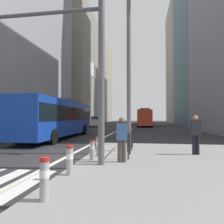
# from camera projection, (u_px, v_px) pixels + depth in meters

# --- Properties ---
(ground_plane) EXTENTS (160.00, 160.00, 0.00)m
(ground_plane) POSITION_uv_depth(u_px,v_px,m) (119.00, 130.00, 28.83)
(ground_plane) COLOR #28282B
(median_island) EXTENTS (9.00, 10.00, 0.15)m
(median_island) POSITION_uv_depth(u_px,v_px,m) (203.00, 164.00, 7.25)
(median_island) COLOR gray
(median_island) RESTS_ON ground
(lane_centre_line) EXTENTS (0.20, 80.00, 0.01)m
(lane_centre_line) POSITION_uv_depth(u_px,v_px,m) (125.00, 127.00, 38.71)
(lane_centre_line) COLOR beige
(lane_centre_line) RESTS_ON ground
(office_tower_left_mid) EXTENTS (12.00, 17.52, 30.45)m
(office_tower_left_mid) POSITION_uv_depth(u_px,v_px,m) (70.00, 67.00, 54.60)
(office_tower_left_mid) COLOR gray
(office_tower_left_mid) RESTS_ON ground
(office_tower_left_far) EXTENTS (11.59, 24.66, 30.91)m
(office_tower_left_far) POSITION_uv_depth(u_px,v_px,m) (93.00, 83.00, 79.50)
(office_tower_left_far) COLOR gray
(office_tower_left_far) RESTS_ON ground
(office_tower_right_mid) EXTENTS (11.81, 16.77, 48.19)m
(office_tower_right_mid) POSITION_uv_depth(u_px,v_px,m) (208.00, 12.00, 42.79)
(office_tower_right_mid) COLOR slate
(office_tower_right_mid) RESTS_ON ground
(office_tower_right_far) EXTENTS (10.00, 20.87, 38.73)m
(office_tower_right_far) POSITION_uv_depth(u_px,v_px,m) (185.00, 63.00, 65.93)
(office_tower_right_far) COLOR gray
(office_tower_right_far) RESTS_ON ground
(city_bus_blue_oncoming) EXTENTS (2.90, 11.86, 3.40)m
(city_bus_blue_oncoming) POSITION_uv_depth(u_px,v_px,m) (58.00, 116.00, 17.12)
(city_bus_blue_oncoming) COLOR #14389E
(city_bus_blue_oncoming) RESTS_ON ground
(city_bus_red_receding) EXTENTS (2.71, 10.82, 3.40)m
(city_bus_red_receding) POSITION_uv_depth(u_px,v_px,m) (145.00, 117.00, 38.79)
(city_bus_red_receding) COLOR red
(city_bus_red_receding) RESTS_ON ground
(city_bus_red_distant) EXTENTS (2.76, 10.93, 3.40)m
(city_bus_red_distant) POSITION_uv_depth(u_px,v_px,m) (143.00, 117.00, 54.66)
(city_bus_red_distant) COLOR #198456
(city_bus_red_distant) RESTS_ON ground
(car_oncoming_mid) EXTENTS (2.11, 4.18, 1.94)m
(car_oncoming_mid) POSITION_uv_depth(u_px,v_px,m) (97.00, 122.00, 36.68)
(car_oncoming_mid) COLOR #B2A899
(car_oncoming_mid) RESTS_ON ground
(car_receding_near) EXTENTS (2.15, 4.58, 1.94)m
(car_receding_near) POSITION_uv_depth(u_px,v_px,m) (145.00, 120.00, 64.34)
(car_receding_near) COLOR silver
(car_receding_near) RESTS_ON ground
(traffic_signal_gantry) EXTENTS (6.92, 0.65, 6.00)m
(traffic_signal_gantry) POSITION_uv_depth(u_px,v_px,m) (38.00, 52.00, 7.36)
(traffic_signal_gantry) COLOR #515156
(traffic_signal_gantry) RESTS_ON median_island
(street_lamp_post) EXTENTS (5.50, 0.32, 8.00)m
(street_lamp_post) POSITION_uv_depth(u_px,v_px,m) (129.00, 45.00, 9.84)
(street_lamp_post) COLOR #56565B
(street_lamp_post) RESTS_ON median_island
(bollard_front) EXTENTS (0.20, 0.20, 0.84)m
(bollard_front) POSITION_uv_depth(u_px,v_px,m) (44.00, 176.00, 3.92)
(bollard_front) COLOR #99999E
(bollard_front) RESTS_ON median_island
(bollard_left) EXTENTS (0.20, 0.20, 0.82)m
(bollard_left) POSITION_uv_depth(u_px,v_px,m) (70.00, 158.00, 5.69)
(bollard_left) COLOR #99999E
(bollard_left) RESTS_ON median_island
(bollard_right) EXTENTS (0.20, 0.20, 0.77)m
(bollard_right) POSITION_uv_depth(u_px,v_px,m) (92.00, 148.00, 7.67)
(bollard_right) COLOR #99999E
(bollard_right) RESTS_ON median_island
(bollard_back) EXTENTS (0.20, 0.20, 0.84)m
(bollard_back) POSITION_uv_depth(u_px,v_px,m) (98.00, 145.00, 8.42)
(bollard_back) COLOR #99999E
(bollard_back) RESTS_ON median_island
(pedestrian_railing) EXTENTS (0.06, 3.10, 0.98)m
(pedestrian_railing) POSITION_uv_depth(u_px,v_px,m) (131.00, 137.00, 9.29)
(pedestrian_railing) COLOR black
(pedestrian_railing) RESTS_ON median_island
(pedestrian_waiting) EXTENTS (0.42, 0.31, 1.61)m
(pedestrian_waiting) POSITION_uv_depth(u_px,v_px,m) (122.00, 137.00, 7.32)
(pedestrian_waiting) COLOR #423D38
(pedestrian_waiting) RESTS_ON median_island
(pedestrian_walking) EXTENTS (0.41, 0.29, 1.70)m
(pedestrian_walking) POSITION_uv_depth(u_px,v_px,m) (196.00, 133.00, 8.78)
(pedestrian_walking) COLOR black
(pedestrian_walking) RESTS_ON median_island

